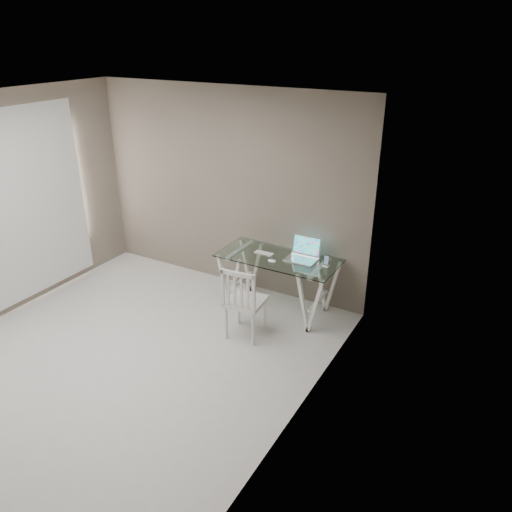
% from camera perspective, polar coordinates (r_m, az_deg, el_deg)
% --- Properties ---
extents(room, '(4.50, 4.52, 2.71)m').
position_cam_1_polar(room, '(5.03, -17.72, 4.80)').
color(room, '#BBB9B3').
rests_on(room, ground).
extents(desk, '(1.50, 0.70, 0.75)m').
position_cam_1_polar(desk, '(6.32, 2.52, -3.14)').
color(desk, silver).
rests_on(desk, ground).
extents(chair, '(0.46, 0.46, 0.92)m').
position_cam_1_polar(chair, '(5.69, -1.53, -5.04)').
color(chair, silver).
rests_on(chair, ground).
extents(laptop, '(0.37, 0.31, 0.26)m').
position_cam_1_polar(laptop, '(6.13, 5.44, 0.27)').
color(laptop, silver).
rests_on(laptop, desk).
extents(keyboard, '(0.26, 0.11, 0.01)m').
position_cam_1_polar(keyboard, '(6.25, 0.90, 0.33)').
color(keyboard, silver).
rests_on(keyboard, desk).
extents(mouse, '(0.11, 0.06, 0.03)m').
position_cam_1_polar(mouse, '(6.02, 1.84, -0.57)').
color(mouse, white).
rests_on(mouse, desk).
extents(phone_dock, '(0.08, 0.08, 0.14)m').
position_cam_1_polar(phone_dock, '(5.96, 8.02, -0.84)').
color(phone_dock, white).
rests_on(phone_dock, desk).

